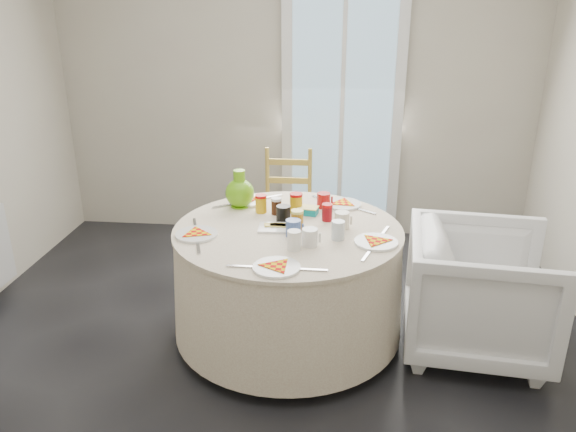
# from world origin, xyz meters

# --- Properties ---
(floor) EXTENTS (4.00, 4.00, 0.00)m
(floor) POSITION_xyz_m (0.00, 0.00, 0.00)
(floor) COLOR black
(floor) RESTS_ON ground
(wall_back) EXTENTS (4.00, 0.02, 2.60)m
(wall_back) POSITION_xyz_m (0.00, 2.00, 1.30)
(wall_back) COLOR #BCB5A3
(wall_back) RESTS_ON floor
(glass_door) EXTENTS (1.00, 0.08, 2.10)m
(glass_door) POSITION_xyz_m (0.40, 1.95, 1.05)
(glass_door) COLOR silver
(glass_door) RESTS_ON floor
(table) EXTENTS (1.37, 1.37, 0.69)m
(table) POSITION_xyz_m (0.11, 0.27, 0.38)
(table) COLOR #F1E8C8
(table) RESTS_ON floor
(wooden_chair) EXTENTS (0.40, 0.38, 0.89)m
(wooden_chair) POSITION_xyz_m (-0.01, 1.37, 0.47)
(wooden_chair) COLOR #AC903F
(wooden_chair) RESTS_ON floor
(armchair) EXTENTS (0.83, 0.88, 0.83)m
(armchair) POSITION_xyz_m (1.24, 0.25, 0.39)
(armchair) COLOR white
(armchair) RESTS_ON floor
(place_settings) EXTENTS (1.70, 1.70, 0.02)m
(place_settings) POSITION_xyz_m (0.11, 0.27, 0.77)
(place_settings) COLOR silver
(place_settings) RESTS_ON table
(jar_cluster) EXTENTS (0.52, 0.34, 0.14)m
(jar_cluster) POSITION_xyz_m (0.12, 0.47, 0.82)
(jar_cluster) COLOR #92640E
(jar_cluster) RESTS_ON table
(butter_tub) EXTENTS (0.14, 0.11, 0.05)m
(butter_tub) POSITION_xyz_m (0.22, 0.52, 0.79)
(butter_tub) COLOR #068791
(butter_tub) RESTS_ON table
(green_pitcher) EXTENTS (0.23, 0.23, 0.24)m
(green_pitcher) POSITION_xyz_m (-0.23, 0.61, 0.87)
(green_pitcher) COLOR #5EAB10
(green_pitcher) RESTS_ON table
(cheese_platter) EXTENTS (0.25, 0.17, 0.03)m
(cheese_platter) POSITION_xyz_m (0.06, 0.26, 0.77)
(cheese_platter) COLOR silver
(cheese_platter) RESTS_ON table
(mugs_glasses) EXTENTS (0.83, 0.83, 0.12)m
(mugs_glasses) POSITION_xyz_m (0.26, 0.27, 0.81)
(mugs_glasses) COLOR gray
(mugs_glasses) RESTS_ON table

